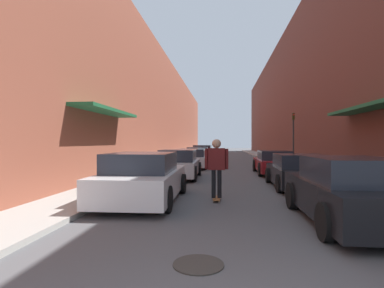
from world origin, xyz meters
The scene contains 16 objects.
ground centered at (0.00, 23.14, 0.00)m, with size 127.29×127.29×0.00m, color #515154.
curb_strip_left centered at (-4.35, 28.93, 0.06)m, with size 1.80×57.86×0.12m.
curb_strip_right centered at (4.35, 28.93, 0.06)m, with size 1.80×57.86×0.12m.
building_row_left centered at (-7.25, 28.92, 4.70)m, with size 4.90×57.86×9.40m.
building_row_right centered at (7.25, 28.92, 5.87)m, with size 4.90×57.86×11.74m.
parked_car_left_0 centered at (-2.52, 6.95, 0.66)m, with size 2.04×4.39×1.38m.
parked_car_left_1 centered at (-2.33, 12.45, 0.64)m, with size 1.88×4.00×1.33m.
parked_car_left_2 centered at (-2.28, 18.17, 0.60)m, with size 2.05×4.70×1.24m.
parked_car_left_3 centered at (-2.34, 23.32, 0.61)m, with size 1.96×4.28×1.26m.
parked_car_left_4 centered at (-2.32, 28.72, 0.66)m, with size 2.05×4.30×1.37m.
parked_car_right_0 centered at (2.28, 5.12, 0.66)m, with size 1.85×4.05×1.37m.
parked_car_right_1 centered at (2.51, 9.97, 0.60)m, with size 2.03×3.99×1.24m.
parked_car_right_2 centered at (2.37, 14.74, 0.60)m, with size 1.85×4.23×1.24m.
skateboarder centered at (-0.46, 7.28, 1.09)m, with size 0.68×0.78×1.76m.
manhole_cover centered at (-0.61, 2.72, 0.01)m, with size 0.70×0.70×0.02m.
traffic_light centered at (4.49, 19.62, 2.30)m, with size 0.16×0.22×3.53m.
Camera 1 is at (-0.28, -1.33, 1.68)m, focal length 28.00 mm.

